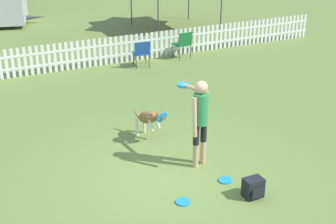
% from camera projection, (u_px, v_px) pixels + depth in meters
% --- Properties ---
extents(ground_plane, '(240.00, 240.00, 0.00)m').
position_uv_depth(ground_plane, '(166.00, 176.00, 8.71)').
color(ground_plane, olive).
extents(handler_person, '(0.45, 1.12, 1.73)m').
position_uv_depth(handler_person, '(199.00, 113.00, 8.67)').
color(handler_person, tan).
rests_on(handler_person, ground_plane).
extents(leaping_dog, '(0.49, 1.07, 0.77)m').
position_uv_depth(leaping_dog, '(149.00, 118.00, 9.90)').
color(leaping_dog, olive).
rests_on(leaping_dog, ground_plane).
extents(frisbee_near_handler, '(0.25, 0.25, 0.02)m').
position_uv_depth(frisbee_near_handler, '(225.00, 180.00, 8.54)').
color(frisbee_near_handler, '#1E8CD8').
rests_on(frisbee_near_handler, ground_plane).
extents(frisbee_midfield, '(0.25, 0.25, 0.02)m').
position_uv_depth(frisbee_midfield, '(183.00, 202.00, 7.92)').
color(frisbee_midfield, '#1E8CD8').
rests_on(frisbee_midfield, ground_plane).
extents(backpack_on_grass, '(0.33, 0.28, 0.35)m').
position_uv_depth(backpack_on_grass, '(253.00, 188.00, 8.01)').
color(backpack_on_grass, black).
rests_on(backpack_on_grass, ground_plane).
extents(picket_fence, '(18.31, 0.04, 0.87)m').
position_uv_depth(picket_fence, '(70.00, 56.00, 14.18)').
color(picket_fence, white).
rests_on(picket_fence, ground_plane).
extents(folding_chair_center, '(0.55, 0.57, 0.85)m').
position_uv_depth(folding_chair_center, '(142.00, 52.00, 14.35)').
color(folding_chair_center, '#333338').
rests_on(folding_chair_center, ground_plane).
extents(folding_chair_green_right, '(0.55, 0.57, 0.90)m').
position_uv_depth(folding_chair_green_right, '(183.00, 42.00, 15.19)').
color(folding_chair_green_right, '#333338').
rests_on(folding_chair_green_right, ground_plane).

